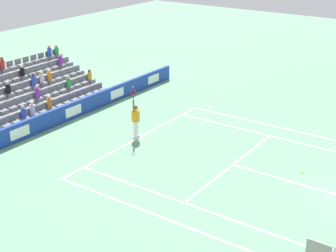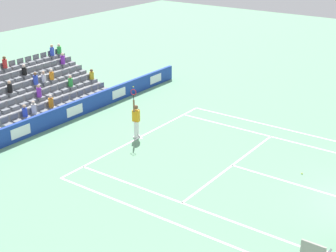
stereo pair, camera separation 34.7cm
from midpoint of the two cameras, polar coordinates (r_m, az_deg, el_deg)
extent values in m
cube|color=white|center=(26.11, -3.70, -1.33)|extent=(10.97, 0.10, 0.01)
cube|color=white|center=(23.38, 6.95, -4.40)|extent=(8.23, 0.10, 0.01)
cube|color=white|center=(22.27, 14.25, -6.41)|extent=(0.10, 6.40, 0.01)
cube|color=white|center=(20.05, 2.45, -9.10)|extent=(0.10, 11.89, 0.01)
cube|color=white|center=(26.62, 12.03, -1.32)|extent=(0.10, 11.89, 0.01)
cube|color=white|center=(19.08, 0.19, -10.86)|extent=(0.10, 11.89, 0.01)
cube|color=white|center=(27.80, 13.16, -0.39)|extent=(0.10, 11.89, 0.01)
cube|color=white|center=(26.05, -3.52, -1.38)|extent=(0.10, 0.20, 0.01)
cube|color=#193899|center=(28.96, -11.17, 1.73)|extent=(19.06, 0.20, 0.97)
cube|color=white|center=(34.30, -1.95, 5.38)|extent=(1.22, 0.01, 0.54)
cube|color=white|center=(31.48, -6.10, 3.70)|extent=(1.22, 0.01, 0.54)
cube|color=white|center=(28.88, -11.02, 1.69)|extent=(1.22, 0.01, 0.54)
cube|color=white|center=(26.58, -16.83, -0.72)|extent=(1.22, 0.01, 0.54)
cylinder|color=white|center=(26.08, -3.93, -0.30)|extent=(0.16, 0.16, 0.90)
cylinder|color=white|center=(25.88, -4.15, -0.49)|extent=(0.16, 0.16, 0.90)
cube|color=white|center=(26.24, -3.91, -1.12)|extent=(0.18, 0.28, 0.08)
cube|color=white|center=(26.04, -4.12, -1.32)|extent=(0.18, 0.28, 0.08)
cube|color=orange|center=(25.70, -4.08, 1.15)|extent=(0.30, 0.40, 0.60)
sphere|color=brown|center=(25.54, -4.11, 2.11)|extent=(0.24, 0.24, 0.24)
cylinder|color=brown|center=(25.30, -4.33, 2.27)|extent=(0.09, 0.09, 0.62)
cylinder|color=brown|center=(25.86, -3.78, 1.34)|extent=(0.09, 0.09, 0.56)
cylinder|color=black|center=(25.15, -4.36, 3.24)|extent=(0.04, 0.04, 0.28)
torus|color=red|center=(25.06, -4.38, 3.84)|extent=(0.10, 0.31, 0.31)
sphere|color=#D1E533|center=(24.98, -4.39, 4.45)|extent=(0.07, 0.07, 0.07)
cube|color=gray|center=(14.69, 16.06, -13.43)|extent=(0.06, 0.70, 0.55)
cube|color=#474C54|center=(15.10, 15.27, -12.90)|extent=(0.56, 0.05, 0.04)
cube|color=gray|center=(29.80, -12.58, 1.64)|extent=(8.06, 0.95, 0.42)
cube|color=slate|center=(32.16, -7.82, 4.09)|extent=(0.48, 0.44, 0.20)
cube|color=slate|center=(32.21, -8.10, 4.57)|extent=(0.48, 0.04, 0.30)
cube|color=slate|center=(31.73, -8.57, 3.80)|extent=(0.48, 0.44, 0.20)
cube|color=slate|center=(31.78, -8.86, 4.29)|extent=(0.48, 0.04, 0.30)
cube|color=slate|center=(31.31, -9.34, 3.49)|extent=(0.48, 0.44, 0.20)
cube|color=slate|center=(31.36, -9.63, 3.99)|extent=(0.48, 0.04, 0.30)
cube|color=slate|center=(30.89, -10.13, 3.18)|extent=(0.48, 0.44, 0.20)
cube|color=slate|center=(30.95, -10.43, 3.69)|extent=(0.48, 0.04, 0.30)
cube|color=slate|center=(30.48, -10.94, 2.86)|extent=(0.48, 0.44, 0.20)
cube|color=slate|center=(30.54, -11.24, 3.38)|extent=(0.48, 0.04, 0.30)
cube|color=slate|center=(30.08, -11.78, 2.54)|extent=(0.48, 0.44, 0.20)
cube|color=slate|center=(30.14, -12.08, 3.05)|extent=(0.48, 0.04, 0.30)
cube|color=slate|center=(29.69, -12.63, 2.20)|extent=(0.48, 0.44, 0.20)
cube|color=slate|center=(29.75, -12.94, 2.72)|extent=(0.48, 0.04, 0.30)
cube|color=slate|center=(29.31, -13.51, 1.85)|extent=(0.48, 0.44, 0.20)
cube|color=slate|center=(29.36, -13.82, 2.38)|extent=(0.48, 0.04, 0.30)
cube|color=slate|center=(28.93, -14.41, 1.49)|extent=(0.48, 0.44, 0.20)
cube|color=slate|center=(28.99, -14.72, 2.03)|extent=(0.48, 0.04, 0.30)
cube|color=slate|center=(28.56, -15.33, 1.12)|extent=(0.48, 0.44, 0.20)
cube|color=slate|center=(28.62, -15.65, 1.67)|extent=(0.48, 0.04, 0.30)
cube|color=slate|center=(28.20, -16.28, 0.75)|extent=(0.48, 0.44, 0.20)
cube|color=slate|center=(28.26, -16.59, 1.30)|extent=(0.48, 0.04, 0.30)
cube|color=slate|center=(27.85, -17.25, 0.36)|extent=(0.48, 0.44, 0.20)
cube|color=slate|center=(27.91, -17.57, 0.92)|extent=(0.48, 0.04, 0.30)
cube|color=slate|center=(27.51, -18.25, -0.04)|extent=(0.48, 0.44, 0.20)
cube|color=slate|center=(27.57, -18.57, 0.54)|extent=(0.48, 0.04, 0.30)
cube|color=gray|center=(30.40, -13.84, 2.36)|extent=(8.06, 0.95, 0.84)
cube|color=slate|center=(32.66, -9.10, 5.07)|extent=(0.48, 0.44, 0.20)
cube|color=slate|center=(32.72, -9.38, 5.55)|extent=(0.48, 0.04, 0.30)
cube|color=slate|center=(32.24, -9.85, 4.80)|extent=(0.48, 0.44, 0.20)
cube|color=slate|center=(32.30, -10.14, 5.28)|extent=(0.48, 0.04, 0.30)
cube|color=slate|center=(31.82, -10.63, 4.51)|extent=(0.48, 0.44, 0.20)
cube|color=slate|center=(31.88, -10.92, 5.00)|extent=(0.48, 0.04, 0.30)
cube|color=slate|center=(31.41, -11.42, 4.22)|extent=(0.48, 0.44, 0.20)
cube|color=slate|center=(31.48, -11.71, 4.71)|extent=(0.48, 0.04, 0.30)
cube|color=slate|center=(31.01, -12.24, 3.92)|extent=(0.48, 0.44, 0.20)
cube|color=slate|center=(31.08, -12.53, 4.41)|extent=(0.48, 0.04, 0.30)
cube|color=slate|center=(30.62, -13.08, 3.60)|extent=(0.48, 0.44, 0.20)
cube|color=slate|center=(30.68, -13.37, 4.11)|extent=(0.48, 0.04, 0.30)
cube|color=slate|center=(30.23, -13.93, 3.29)|extent=(0.48, 0.44, 0.20)
cube|color=slate|center=(30.30, -14.23, 3.80)|extent=(0.48, 0.04, 0.30)
cube|color=slate|center=(29.85, -14.81, 2.96)|extent=(0.48, 0.44, 0.20)
cube|color=slate|center=(29.92, -15.11, 3.48)|extent=(0.48, 0.04, 0.30)
cube|color=slate|center=(29.48, -15.71, 2.62)|extent=(0.48, 0.44, 0.20)
cube|color=slate|center=(29.55, -16.01, 3.15)|extent=(0.48, 0.04, 0.30)
cube|color=slate|center=(29.12, -16.64, 2.27)|extent=(0.48, 0.44, 0.20)
cube|color=slate|center=(29.19, -16.94, 2.81)|extent=(0.48, 0.04, 0.30)
cube|color=slate|center=(28.77, -17.58, 1.92)|extent=(0.48, 0.44, 0.20)
cube|color=slate|center=(28.84, -17.89, 2.46)|extent=(0.48, 0.04, 0.30)
cube|color=slate|center=(28.43, -18.55, 1.55)|extent=(0.48, 0.44, 0.20)
cube|color=slate|center=(28.50, -18.85, 2.10)|extent=(0.48, 0.04, 0.30)
cube|color=gray|center=(31.02, -15.06, 3.05)|extent=(8.06, 0.95, 1.26)
cube|color=slate|center=(33.18, -10.34, 6.02)|extent=(0.48, 0.44, 0.20)
cube|color=slate|center=(33.25, -10.61, 6.49)|extent=(0.48, 0.04, 0.30)
cube|color=slate|center=(32.77, -11.10, 5.76)|extent=(0.48, 0.44, 0.20)
cube|color=slate|center=(32.84, -11.38, 6.23)|extent=(0.48, 0.04, 0.30)
cube|color=slate|center=(32.36, -11.88, 5.49)|extent=(0.48, 0.44, 0.20)
cube|color=slate|center=(32.43, -12.16, 5.97)|extent=(0.48, 0.04, 0.30)
cube|color=slate|center=(31.96, -12.68, 5.21)|extent=(0.48, 0.44, 0.20)
cube|color=slate|center=(32.03, -12.96, 5.70)|extent=(0.48, 0.04, 0.30)
cube|color=slate|center=(31.56, -13.50, 4.93)|extent=(0.48, 0.44, 0.20)
cube|color=slate|center=(31.64, -13.78, 5.42)|extent=(0.48, 0.04, 0.30)
cube|color=slate|center=(31.18, -14.33, 4.63)|extent=(0.48, 0.44, 0.20)
cube|color=slate|center=(31.25, -14.62, 5.13)|extent=(0.48, 0.04, 0.30)
cube|color=slate|center=(30.80, -15.19, 4.33)|extent=(0.48, 0.44, 0.20)
cube|color=slate|center=(30.87, -15.48, 4.83)|extent=(0.48, 0.04, 0.30)
cube|color=slate|center=(30.43, -16.07, 4.02)|extent=(0.48, 0.44, 0.20)
cube|color=slate|center=(30.50, -16.36, 4.53)|extent=(0.48, 0.04, 0.30)
cube|color=slate|center=(30.06, -16.97, 3.70)|extent=(0.48, 0.44, 0.20)
cube|color=slate|center=(30.14, -17.26, 4.22)|extent=(0.48, 0.04, 0.30)
cube|color=slate|center=(29.71, -17.89, 3.38)|extent=(0.48, 0.44, 0.20)
cube|color=slate|center=(29.79, -18.18, 3.90)|extent=(0.48, 0.04, 0.30)
cube|color=slate|center=(29.36, -18.83, 3.04)|extent=(0.48, 0.44, 0.20)
cube|color=gray|center=(31.66, -16.22, 3.71)|extent=(8.06, 0.95, 1.68)
cube|color=slate|center=(33.73, -11.55, 6.94)|extent=(0.48, 0.44, 0.20)
cube|color=slate|center=(33.81, -11.82, 7.39)|extent=(0.48, 0.04, 0.30)
cube|color=slate|center=(33.32, -12.31, 6.69)|extent=(0.48, 0.44, 0.20)
cube|color=slate|center=(33.40, -12.58, 7.15)|extent=(0.48, 0.04, 0.30)
cube|color=slate|center=(32.92, -13.09, 6.44)|extent=(0.48, 0.44, 0.20)
cube|color=slate|center=(33.00, -13.37, 6.90)|extent=(0.48, 0.04, 0.30)
cube|color=slate|center=(32.53, -13.89, 6.17)|extent=(0.48, 0.44, 0.20)
cube|color=slate|center=(32.61, -14.17, 6.64)|extent=(0.48, 0.04, 0.30)
cube|color=slate|center=(32.14, -14.71, 5.90)|extent=(0.48, 0.44, 0.20)
cube|color=slate|center=(32.22, -14.99, 6.38)|extent=(0.48, 0.04, 0.30)
cube|color=slate|center=(31.76, -15.55, 5.63)|extent=(0.48, 0.44, 0.20)
cube|color=slate|center=(31.84, -15.83, 6.11)|extent=(0.48, 0.04, 0.30)
cube|color=slate|center=(31.39, -16.41, 5.34)|extent=(0.48, 0.44, 0.20)
cube|color=slate|center=(31.47, -16.69, 5.83)|extent=(0.48, 0.04, 0.30)
cube|color=slate|center=(31.03, -17.28, 5.04)|extent=(0.48, 0.44, 0.20)
cube|color=slate|center=(31.11, -17.57, 5.54)|extent=(0.48, 0.04, 0.30)
cube|color=slate|center=(30.67, -18.18, 4.74)|extent=(0.48, 0.44, 0.20)
cube|color=slate|center=(30.76, -18.46, 5.24)|extent=(0.48, 0.04, 0.30)
cube|color=gray|center=(32.32, -17.34, 4.35)|extent=(8.06, 0.95, 2.10)
cube|color=slate|center=(34.30, -12.72, 7.82)|extent=(0.48, 0.44, 0.20)
cube|color=slate|center=(34.39, -12.98, 8.27)|extent=(0.48, 0.04, 0.30)
cube|color=slate|center=(33.90, -13.48, 7.59)|extent=(0.48, 0.44, 0.20)
cube|color=slate|center=(33.99, -13.75, 8.04)|extent=(0.48, 0.04, 0.30)
cube|color=slate|center=(33.51, -14.27, 7.35)|extent=(0.48, 0.44, 0.20)
cube|color=slate|center=(33.60, -14.54, 7.80)|extent=(0.48, 0.04, 0.30)
cube|color=slate|center=(33.12, -15.07, 7.10)|extent=(0.48, 0.44, 0.20)
cube|color=slate|center=(33.21, -15.34, 7.56)|extent=(0.48, 0.04, 0.30)
cube|color=slate|center=(32.74, -15.89, 6.84)|extent=(0.48, 0.44, 0.20)
cube|color=slate|center=(32.83, -16.16, 7.31)|extent=(0.48, 0.04, 0.30)
cube|color=slate|center=(32.37, -16.72, 6.58)|extent=(0.48, 0.44, 0.20)
cube|color=slate|center=(32.46, -17.00, 7.05)|extent=(0.48, 0.04, 0.30)
cube|color=slate|center=(32.00, -17.58, 6.31)|extent=(0.48, 0.44, 0.20)
cube|color=slate|center=(32.10, -17.85, 6.78)|extent=(0.48, 0.04, 0.30)
cube|color=slate|center=(31.65, -18.45, 6.03)|extent=(0.48, 0.44, 0.20)
cube|color=slate|center=(31.74, -18.73, 6.51)|extent=(0.48, 0.04, 0.30)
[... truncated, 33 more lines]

